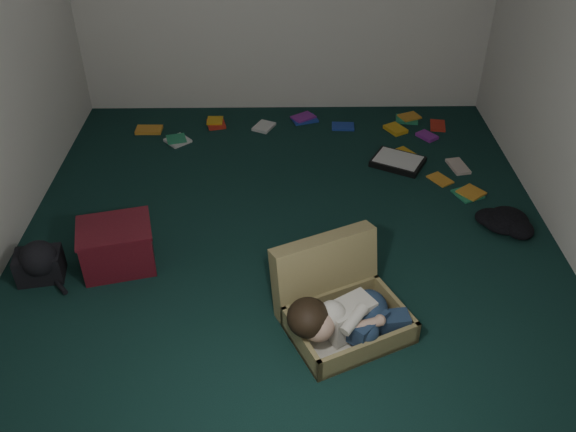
{
  "coord_description": "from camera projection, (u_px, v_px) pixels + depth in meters",
  "views": [
    {
      "loc": [
        -0.05,
        -3.54,
        2.83
      ],
      "look_at": [
        0.0,
        -0.15,
        0.35
      ],
      "focal_mm": 38.0,
      "sensor_mm": 36.0,
      "label": 1
    }
  ],
  "objects": [
    {
      "name": "floor",
      "position": [
        288.0,
        242.0,
        4.53
      ],
      "size": [
        4.5,
        4.5,
        0.0
      ],
      "primitive_type": "plane",
      "color": "#0F2B26",
      "rests_on": "ground"
    },
    {
      "name": "book_scatter",
      "position": [
        346.0,
        140.0,
        5.77
      ],
      "size": [
        3.06,
        1.61,
        0.02
      ],
      "color": "orange",
      "rests_on": "floor"
    },
    {
      "name": "maroon_bin",
      "position": [
        117.0,
        246.0,
        4.22
      ],
      "size": [
        0.57,
        0.5,
        0.34
      ],
      "rotation": [
        0.0,
        0.0,
        0.24
      ],
      "color": "#55111B",
      "rests_on": "floor"
    },
    {
      "name": "backpack",
      "position": [
        39.0,
        265.0,
        4.15
      ],
      "size": [
        0.42,
        0.36,
        0.23
      ],
      "primitive_type": null,
      "rotation": [
        0.0,
        0.0,
        0.17
      ],
      "color": "black",
      "rests_on": "floor"
    },
    {
      "name": "clothing_pile",
      "position": [
        510.0,
        220.0,
        4.63
      ],
      "size": [
        0.45,
        0.37,
        0.14
      ],
      "primitive_type": null,
      "rotation": [
        0.0,
        0.0,
        -0.04
      ],
      "color": "black",
      "rests_on": "floor"
    },
    {
      "name": "suitcase",
      "position": [
        338.0,
        302.0,
        3.8
      ],
      "size": [
        0.92,
        0.91,
        0.51
      ],
      "rotation": [
        0.0,
        0.0,
        0.43
      ],
      "color": "#90824F",
      "rests_on": "floor"
    },
    {
      "name": "person",
      "position": [
        346.0,
        318.0,
        3.63
      ],
      "size": [
        0.78,
        0.42,
        0.32
      ],
      "rotation": [
        0.0,
        0.0,
        0.43
      ],
      "color": "silver",
      "rests_on": "suitcase"
    },
    {
      "name": "wall_front",
      "position": [
        297.0,
        364.0,
        1.95
      ],
      "size": [
        4.5,
        0.0,
        4.5
      ],
      "primitive_type": "plane",
      "rotation": [
        -1.57,
        0.0,
        0.0
      ],
      "color": "silver",
      "rests_on": "ground"
    },
    {
      "name": "paper_tray",
      "position": [
        398.0,
        161.0,
        5.41
      ],
      "size": [
        0.53,
        0.49,
        0.06
      ],
      "rotation": [
        0.0,
        0.0,
        -0.5
      ],
      "color": "black",
      "rests_on": "floor"
    }
  ]
}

